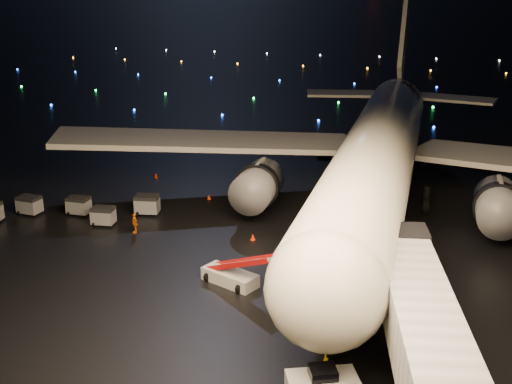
{
  "coord_description": "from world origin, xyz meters",
  "views": [
    {
      "loc": [
        16.8,
        -33.93,
        20.95
      ],
      "look_at": [
        3.86,
        12.0,
        5.0
      ],
      "focal_mm": 45.0,
      "sensor_mm": 36.0,
      "label": 1
    }
  ],
  "objects_px": {
    "baggage_cart_1": "(103,216)",
    "baggage_cart_2": "(79,206)",
    "belt_loader": "(230,264)",
    "baggage_cart_0": "(147,205)",
    "airliner": "(384,107)",
    "pushback_tug": "(322,383)",
    "baggage_cart_4": "(29,205)",
    "crew_c": "(135,223)"
  },
  "relations": [
    {
      "from": "belt_loader",
      "to": "baggage_cart_1",
      "type": "bearing_deg",
      "value": 174.02
    },
    {
      "from": "baggage_cart_0",
      "to": "baggage_cart_1",
      "type": "bearing_deg",
      "value": -135.8
    },
    {
      "from": "airliner",
      "to": "crew_c",
      "type": "relative_size",
      "value": 36.82
    },
    {
      "from": "airliner",
      "to": "pushback_tug",
      "type": "relative_size",
      "value": 17.83
    },
    {
      "from": "crew_c",
      "to": "baggage_cart_1",
      "type": "xyz_separation_m",
      "value": [
        -3.53,
        0.96,
        -0.07
      ]
    },
    {
      "from": "pushback_tug",
      "to": "belt_loader",
      "type": "xyz_separation_m",
      "value": [
        -8.75,
        11.34,
        0.62
      ]
    },
    {
      "from": "belt_loader",
      "to": "crew_c",
      "type": "distance_m",
      "value": 12.94
    },
    {
      "from": "crew_c",
      "to": "baggage_cart_4",
      "type": "relative_size",
      "value": 0.88
    },
    {
      "from": "airliner",
      "to": "baggage_cart_0",
      "type": "distance_m",
      "value": 24.07
    },
    {
      "from": "belt_loader",
      "to": "baggage_cart_0",
      "type": "bearing_deg",
      "value": 158.52
    },
    {
      "from": "belt_loader",
      "to": "airliner",
      "type": "bearing_deg",
      "value": 90.81
    },
    {
      "from": "airliner",
      "to": "baggage_cart_1",
      "type": "bearing_deg",
      "value": -150.08
    },
    {
      "from": "baggage_cart_0",
      "to": "baggage_cart_4",
      "type": "xyz_separation_m",
      "value": [
        -10.59,
        -2.95,
        -0.05
      ]
    },
    {
      "from": "belt_loader",
      "to": "baggage_cart_1",
      "type": "height_order",
      "value": "belt_loader"
    },
    {
      "from": "baggage_cart_1",
      "to": "baggage_cart_2",
      "type": "height_order",
      "value": "baggage_cart_2"
    },
    {
      "from": "belt_loader",
      "to": "baggage_cart_4",
      "type": "height_order",
      "value": "belt_loader"
    },
    {
      "from": "pushback_tug",
      "to": "baggage_cart_4",
      "type": "relative_size",
      "value": 1.81
    },
    {
      "from": "baggage_cart_0",
      "to": "baggage_cart_1",
      "type": "height_order",
      "value": "baggage_cart_0"
    },
    {
      "from": "pushback_tug",
      "to": "baggage_cart_2",
      "type": "relative_size",
      "value": 1.86
    },
    {
      "from": "pushback_tug",
      "to": "baggage_cart_4",
      "type": "bearing_deg",
      "value": 124.2
    },
    {
      "from": "baggage_cart_2",
      "to": "baggage_cart_0",
      "type": "bearing_deg",
      "value": 16.97
    },
    {
      "from": "crew_c",
      "to": "pushback_tug",
      "type": "bearing_deg",
      "value": -0.91
    },
    {
      "from": "baggage_cart_2",
      "to": "airliner",
      "type": "bearing_deg",
      "value": 23.94
    },
    {
      "from": "baggage_cart_0",
      "to": "crew_c",
      "type": "bearing_deg",
      "value": -88.6
    },
    {
      "from": "pushback_tug",
      "to": "baggage_cart_1",
      "type": "distance_m",
      "value": 30.12
    },
    {
      "from": "baggage_cart_1",
      "to": "airliner",
      "type": "bearing_deg",
      "value": 24.06
    },
    {
      "from": "baggage_cart_2",
      "to": "baggage_cart_4",
      "type": "relative_size",
      "value": 0.98
    },
    {
      "from": "airliner",
      "to": "pushback_tug",
      "type": "bearing_deg",
      "value": -89.75
    },
    {
      "from": "crew_c",
      "to": "belt_loader",
      "type": "bearing_deg",
      "value": 9.5
    },
    {
      "from": "belt_loader",
      "to": "baggage_cart_4",
      "type": "xyz_separation_m",
      "value": [
        -22.43,
        8.58,
        -0.63
      ]
    },
    {
      "from": "belt_loader",
      "to": "baggage_cart_2",
      "type": "bearing_deg",
      "value": 174.3
    },
    {
      "from": "pushback_tug",
      "to": "baggage_cart_4",
      "type": "distance_m",
      "value": 36.99
    },
    {
      "from": "airliner",
      "to": "baggage_cart_0",
      "type": "bearing_deg",
      "value": -154.75
    },
    {
      "from": "belt_loader",
      "to": "crew_c",
      "type": "bearing_deg",
      "value": 170.23
    },
    {
      "from": "baggage_cart_1",
      "to": "baggage_cart_2",
      "type": "distance_m",
      "value": 3.96
    },
    {
      "from": "crew_c",
      "to": "baggage_cart_4",
      "type": "height_order",
      "value": "crew_c"
    },
    {
      "from": "airliner",
      "to": "baggage_cart_0",
      "type": "relative_size",
      "value": 30.7
    },
    {
      "from": "belt_loader",
      "to": "baggage_cart_0",
      "type": "xyz_separation_m",
      "value": [
        -11.84,
        11.53,
        -0.58
      ]
    },
    {
      "from": "baggage_cart_1",
      "to": "pushback_tug",
      "type": "bearing_deg",
      "value": -45.68
    },
    {
      "from": "crew_c",
      "to": "baggage_cart_0",
      "type": "xyz_separation_m",
      "value": [
        -0.94,
        4.58,
        0.02
      ]
    },
    {
      "from": "belt_loader",
      "to": "baggage_cart_0",
      "type": "height_order",
      "value": "belt_loader"
    },
    {
      "from": "pushback_tug",
      "to": "baggage_cart_4",
      "type": "xyz_separation_m",
      "value": [
        -31.17,
        19.91,
        -0.01
      ]
    }
  ]
}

